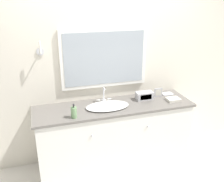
# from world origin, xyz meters

# --- Properties ---
(ground_plane) EXTENTS (14.00, 14.00, 0.00)m
(ground_plane) POSITION_xyz_m (0.00, 0.00, 0.00)
(ground_plane) COLOR silver
(wall_back) EXTENTS (8.00, 0.18, 2.55)m
(wall_back) POSITION_xyz_m (-0.00, 0.62, 1.28)
(wall_back) COLOR silver
(wall_back) RESTS_ON ground_plane
(vanity_counter) EXTENTS (2.03, 0.58, 0.86)m
(vanity_counter) POSITION_xyz_m (0.00, 0.30, 0.43)
(vanity_counter) COLOR silver
(vanity_counter) RESTS_ON ground_plane
(sink_basin) EXTENTS (0.55, 0.37, 0.21)m
(sink_basin) POSITION_xyz_m (-0.10, 0.28, 0.88)
(sink_basin) COLOR white
(sink_basin) RESTS_ON vanity_counter
(soap_bottle) EXTENTS (0.07, 0.07, 0.17)m
(soap_bottle) POSITION_xyz_m (-0.54, 0.12, 0.93)
(soap_bottle) COLOR #709966
(soap_bottle) RESTS_ON vanity_counter
(appliance_box) EXTENTS (0.22, 0.12, 0.10)m
(appliance_box) POSITION_xyz_m (0.45, 0.38, 0.91)
(appliance_box) COLOR #BCBCC1
(appliance_box) RESTS_ON vanity_counter
(picture_frame) EXTENTS (0.12, 0.01, 0.12)m
(picture_frame) POSITION_xyz_m (0.67, 0.41, 0.92)
(picture_frame) COLOR #B2B2B7
(picture_frame) RESTS_ON vanity_counter
(hand_towel_near_sink) EXTENTS (0.17, 0.14, 0.03)m
(hand_towel_near_sink) POSITION_xyz_m (0.80, 0.22, 0.88)
(hand_towel_near_sink) COLOR silver
(hand_towel_near_sink) RESTS_ON vanity_counter
(metal_tray) EXTENTS (0.16, 0.12, 0.01)m
(metal_tray) POSITION_xyz_m (0.83, 0.45, 0.87)
(metal_tray) COLOR #ADADB2
(metal_tray) RESTS_ON vanity_counter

